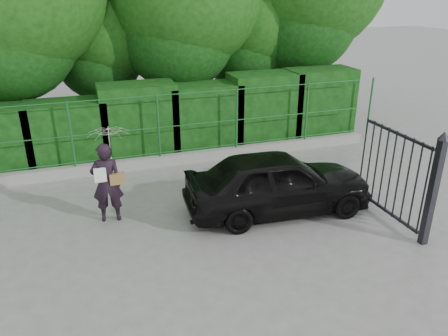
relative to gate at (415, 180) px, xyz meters
name	(u,v)px	position (x,y,z in m)	size (l,w,h in m)	color
ground	(186,253)	(-4.60, 0.72, -1.19)	(80.00, 80.00, 0.00)	gray
kerb	(147,163)	(-4.60, 5.22, -1.04)	(14.00, 0.25, 0.30)	#9E9E99
fence	(152,127)	(-4.38, 5.22, 0.01)	(14.13, 0.06, 1.80)	#1A5B26
hedge	(149,122)	(-4.29, 6.22, -0.15)	(14.20, 1.20, 2.28)	black
gate	(415,180)	(0.00, 0.00, 0.00)	(0.22, 2.33, 2.36)	black
woman	(109,162)	(-5.76, 2.55, 0.16)	(0.94, 0.89, 2.11)	black
car	(278,182)	(-2.19, 1.73, -0.47)	(1.69, 4.19, 1.43)	black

